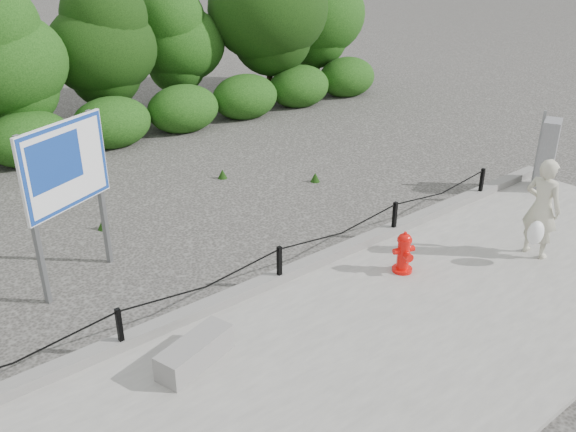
% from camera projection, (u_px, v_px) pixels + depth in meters
% --- Properties ---
extents(ground, '(90.00, 90.00, 0.00)m').
position_uv_depth(ground, '(280.00, 287.00, 9.05)').
color(ground, '#2D2B28').
rests_on(ground, ground).
extents(sidewalk, '(14.00, 4.00, 0.08)m').
position_uv_depth(sidewalk, '(379.00, 350.00, 7.63)').
color(sidewalk, gray).
rests_on(sidewalk, ground).
extents(curb, '(14.00, 0.22, 0.14)m').
position_uv_depth(curb, '(277.00, 277.00, 9.02)').
color(curb, slate).
rests_on(curb, sidewalk).
extents(chain_barrier, '(10.06, 0.06, 0.60)m').
position_uv_depth(chain_barrier, '(279.00, 260.00, 8.85)').
color(chain_barrier, black).
rests_on(chain_barrier, sidewalk).
extents(treeline, '(20.51, 3.96, 5.00)m').
position_uv_depth(treeline, '(57.00, 32.00, 14.41)').
color(treeline, black).
rests_on(treeline, ground).
extents(fire_hydrant, '(0.39, 0.40, 0.66)m').
position_uv_depth(fire_hydrant, '(404.00, 253.00, 9.18)').
color(fire_hydrant, red).
rests_on(fire_hydrant, sidewalk).
extents(pedestrian, '(0.69, 0.60, 1.62)m').
position_uv_depth(pedestrian, '(541.00, 210.00, 9.45)').
color(pedestrian, beige).
rests_on(pedestrian, sidewalk).
extents(concrete_block, '(1.09, 0.64, 0.33)m').
position_uv_depth(concrete_block, '(195.00, 352.00, 7.26)').
color(concrete_block, gray).
rests_on(concrete_block, sidewalk).
extents(utility_cabinet, '(0.61, 0.50, 1.55)m').
position_uv_depth(utility_cabinet, '(547.00, 155.00, 12.05)').
color(utility_cabinet, gray).
rests_on(utility_cabinet, sidewalk).
extents(advertising_sign, '(1.43, 0.72, 2.48)m').
position_uv_depth(advertising_sign, '(66.00, 173.00, 8.45)').
color(advertising_sign, slate).
rests_on(advertising_sign, ground).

